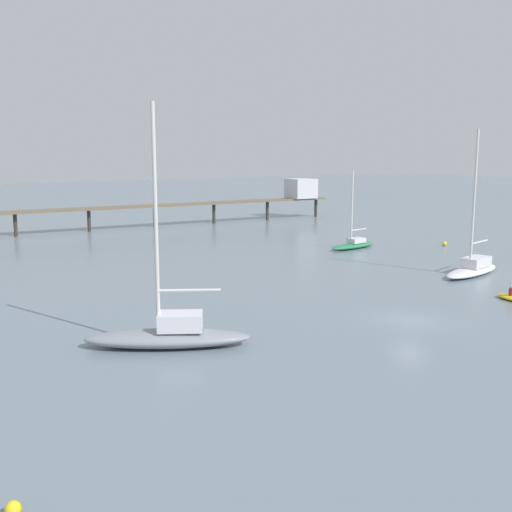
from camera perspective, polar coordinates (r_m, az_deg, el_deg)
name	(u,v)px	position (r m, az deg, el deg)	size (l,w,h in m)	color
ground_plane	(410,320)	(43.25, 14.20, -5.84)	(400.00, 400.00, 0.00)	slate
pier	(212,198)	(97.22, -4.11, 5.40)	(71.62, 5.30, 6.67)	brown
sailboat_white	(473,267)	(60.46, 19.59, -0.94)	(8.94, 4.37, 13.35)	white
sailboat_gray	(169,333)	(36.62, -8.11, -7.11)	(9.81, 6.94, 14.15)	gray
sailboat_green	(353,244)	(73.18, 9.08, 1.15)	(7.31, 2.98, 9.16)	#287F4C
dinghy_yellow	(511,297)	(51.47, 22.68, -3.57)	(1.64, 2.74, 1.14)	yellow
mooring_buoy_mid	(13,509)	(22.28, -21.74, -21.08)	(0.53, 0.53, 0.53)	yellow
mooring_buoy_far	(444,243)	(77.75, 17.17, 1.13)	(0.58, 0.58, 0.58)	yellow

